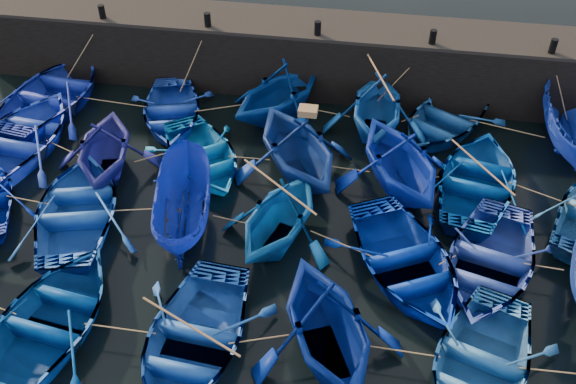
# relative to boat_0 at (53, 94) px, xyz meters

# --- Properties ---
(ground) EXTENTS (120.00, 120.00, 0.00)m
(ground) POSITION_rel_boat_0_xyz_m (9.45, -7.36, -0.59)
(ground) COLOR black
(ground) RESTS_ON ground
(quay_wall) EXTENTS (26.00, 2.50, 2.50)m
(quay_wall) POSITION_rel_boat_0_xyz_m (9.45, 3.14, 0.66)
(quay_wall) COLOR black
(quay_wall) RESTS_ON ground
(quay_top) EXTENTS (26.00, 2.50, 0.12)m
(quay_top) POSITION_rel_boat_0_xyz_m (9.45, 3.14, 1.97)
(quay_top) COLOR black
(quay_top) RESTS_ON quay_wall
(bollard_0) EXTENTS (0.24, 0.24, 0.50)m
(bollard_0) POSITION_rel_boat_0_xyz_m (1.45, 2.24, 2.28)
(bollard_0) COLOR black
(bollard_0) RESTS_ON quay_top
(bollard_1) EXTENTS (0.24, 0.24, 0.50)m
(bollard_1) POSITION_rel_boat_0_xyz_m (5.45, 2.24, 2.28)
(bollard_1) COLOR black
(bollard_1) RESTS_ON quay_top
(bollard_2) EXTENTS (0.24, 0.24, 0.50)m
(bollard_2) POSITION_rel_boat_0_xyz_m (9.45, 2.24, 2.28)
(bollard_2) COLOR black
(bollard_2) RESTS_ON quay_top
(bollard_3) EXTENTS (0.24, 0.24, 0.50)m
(bollard_3) POSITION_rel_boat_0_xyz_m (13.45, 2.24, 2.28)
(bollard_3) COLOR black
(bollard_3) RESTS_ON quay_top
(bollard_4) EXTENTS (0.24, 0.24, 0.50)m
(bollard_4) POSITION_rel_boat_0_xyz_m (17.45, 2.24, 2.28)
(bollard_4) COLOR black
(bollard_4) RESTS_ON quay_top
(boat_0) EXTENTS (4.85, 6.22, 1.18)m
(boat_0) POSITION_rel_boat_0_xyz_m (0.00, 0.00, 0.00)
(boat_0) COLOR #112497
(boat_0) RESTS_ON ground
(boat_1) EXTENTS (4.19, 5.05, 0.91)m
(boat_1) POSITION_rel_boat_0_xyz_m (4.54, -0.22, -0.14)
(boat_1) COLOR #183DBB
(boat_1) RESTS_ON ground
(boat_2) EXTENTS (5.44, 5.60, 2.25)m
(boat_2) POSITION_rel_boat_0_xyz_m (8.32, 0.66, 0.53)
(boat_2) COLOR navy
(boat_2) RESTS_ON ground
(boat_3) EXTENTS (3.69, 4.27, 2.23)m
(boat_3) POSITION_rel_boat_0_xyz_m (11.81, 0.35, 0.52)
(boat_3) COLOR #1152B5
(boat_3) RESTS_ON ground
(boat_4) EXTENTS (5.30, 5.75, 0.97)m
(boat_4) POSITION_rel_boat_0_xyz_m (14.18, 0.83, -0.10)
(boat_4) COLOR navy
(boat_4) RESTS_ON ground
(boat_6) EXTENTS (4.39, 5.77, 1.12)m
(boat_6) POSITION_rel_boat_0_xyz_m (0.11, -2.71, -0.03)
(boat_6) COLOR blue
(boat_6) RESTS_ON ground
(boat_7) EXTENTS (4.20, 4.61, 2.09)m
(boat_7) POSITION_rel_boat_0_xyz_m (3.40, -3.34, 0.45)
(boat_7) COLOR navy
(boat_7) RESTS_ON ground
(boat_8) EXTENTS (5.12, 5.42, 0.91)m
(boat_8) POSITION_rel_boat_0_xyz_m (6.33, -2.56, -0.13)
(boat_8) COLOR blue
(boat_8) RESTS_ON ground
(boat_9) EXTENTS (5.89, 6.09, 2.45)m
(boat_9) POSITION_rel_boat_0_xyz_m (9.49, -2.53, 0.64)
(boat_9) COLOR navy
(boat_9) RESTS_ON ground
(boat_10) EXTENTS (5.48, 5.76, 2.38)m
(boat_10) POSITION_rel_boat_0_xyz_m (12.70, -2.61, 0.60)
(boat_10) COLOR #042094
(boat_10) RESTS_ON ground
(boat_11) EXTENTS (4.51, 5.61, 1.03)m
(boat_11) POSITION_rel_boat_0_xyz_m (15.17, -2.42, -0.07)
(boat_11) COLOR navy
(boat_11) RESTS_ON ground
(boat_14) EXTENTS (4.74, 5.75, 1.04)m
(boat_14) POSITION_rel_boat_0_xyz_m (3.43, -5.70, -0.07)
(boat_14) COLOR blue
(boat_14) RESTS_ON ground
(boat_15) EXTENTS (2.45, 4.58, 1.68)m
(boat_15) POSITION_rel_boat_0_xyz_m (6.54, -5.38, 0.25)
(boat_15) COLOR #0F26A0
(boat_15) RESTS_ON ground
(boat_16) EXTENTS (4.40, 4.76, 2.07)m
(boat_16) POSITION_rel_boat_0_xyz_m (9.43, -5.55, 0.45)
(boat_16) COLOR #074E90
(boat_16) RESTS_ON ground
(boat_17) EXTENTS (5.42, 6.03, 1.03)m
(boat_17) POSITION_rel_boat_0_xyz_m (13.02, -6.26, -0.08)
(boat_17) COLOR #002493
(boat_17) RESTS_ON ground
(boat_18) EXTENTS (4.63, 5.59, 1.01)m
(boat_18) POSITION_rel_boat_0_xyz_m (15.26, -5.85, -0.09)
(boat_18) COLOR #2641A2
(boat_18) RESTS_ON ground
(boat_21) EXTENTS (4.19, 5.39, 1.03)m
(boat_21) POSITION_rel_boat_0_xyz_m (4.40, -9.67, -0.08)
(boat_21) COLOR navy
(boat_21) RESTS_ON ground
(boat_22) EXTENTS (3.84, 5.11, 1.01)m
(boat_22) POSITION_rel_boat_0_xyz_m (8.02, -9.67, -0.09)
(boat_22) COLOR #154AB2
(boat_22) RESTS_ON ground
(boat_23) EXTENTS (5.24, 5.53, 2.29)m
(boat_23) POSITION_rel_boat_0_xyz_m (11.20, -9.18, 0.56)
(boat_23) COLOR navy
(boat_23) RESTS_ON ground
(boat_24) EXTENTS (4.57, 5.40, 0.95)m
(boat_24) POSITION_rel_boat_0_xyz_m (14.80, -9.22, -0.11)
(boat_24) COLOR #2160A9
(boat_24) RESTS_ON ground
(wooden_crate) EXTENTS (0.57, 0.44, 0.22)m
(wooden_crate) POSITION_rel_boat_0_xyz_m (9.79, -2.53, 1.97)
(wooden_crate) COLOR olive
(wooden_crate) RESTS_ON boat_9
(mooring_ropes) EXTENTS (18.45, 11.86, 2.10)m
(mooring_ropes) POSITION_rel_boat_0_xyz_m (9.33, -2.55, 0.27)
(mooring_ropes) COLOR tan
(mooring_ropes) RESTS_ON ground
(loose_oars) EXTENTS (9.41, 12.10, 1.28)m
(loose_oars) POSITION_rel_boat_0_xyz_m (11.11, -4.32, 1.03)
(loose_oars) COLOR #99724C
(loose_oars) RESTS_ON ground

